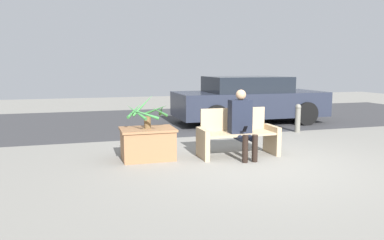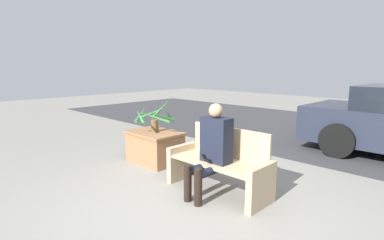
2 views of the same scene
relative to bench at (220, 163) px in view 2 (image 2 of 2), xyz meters
The scene contains 6 objects.
ground_plane 0.82m from the bench, 83.27° to the right, with size 30.00×30.00×0.00m, color gray.
road_surface 5.04m from the bench, 89.05° to the left, with size 20.00×6.00×0.01m, color #38383A.
bench is the anchor object (origin of this frame).
person_seated 0.34m from the bench, 87.27° to the right, with size 0.41×0.62×1.26m.
planter_box 1.70m from the bench, behind, with size 0.98×0.71×0.57m.
potted_plant 1.74m from the bench, behind, with size 0.77×0.77×0.61m.
Camera 2 is at (2.45, -2.45, 1.74)m, focal length 28.00 mm.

